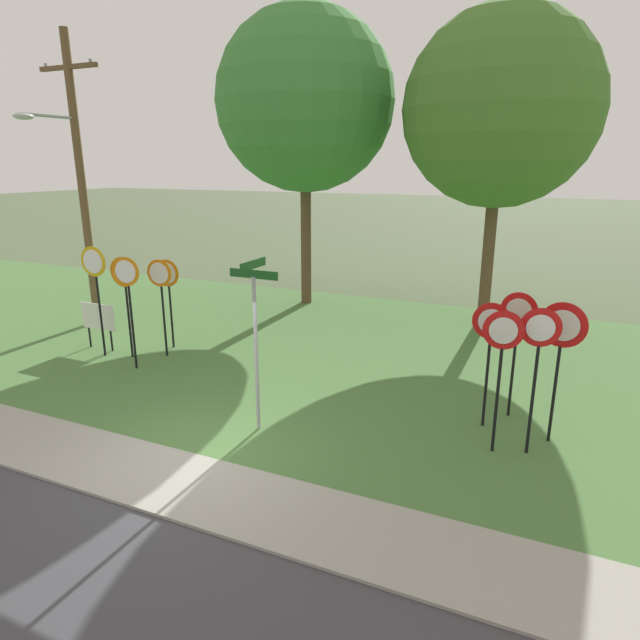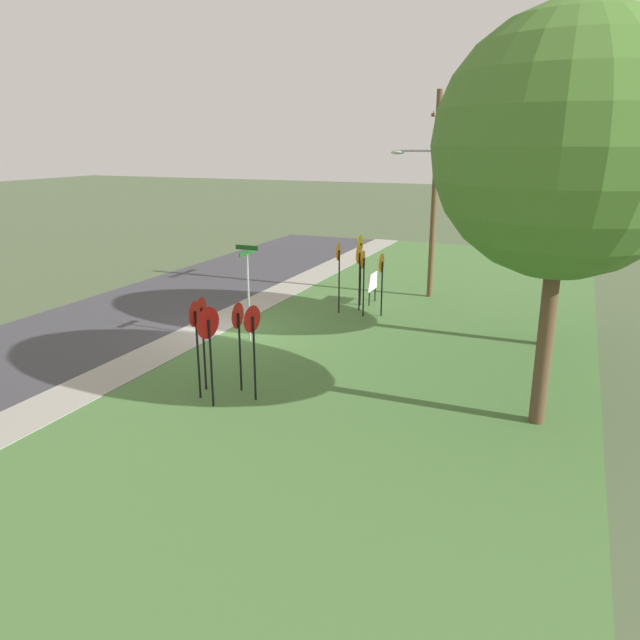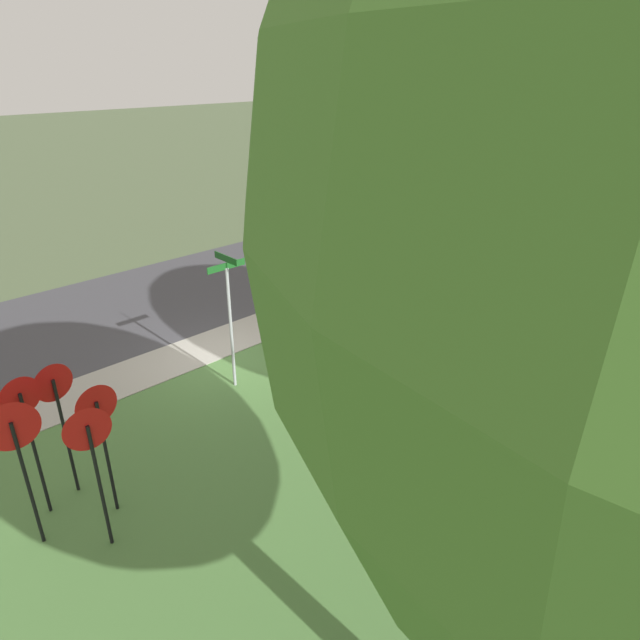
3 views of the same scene
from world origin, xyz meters
TOP-DOWN VIEW (x-y plane):
  - ground_plane at (0.00, 0.00)m, footprint 160.00×160.00m
  - road_asphalt at (0.00, -4.80)m, footprint 44.00×6.40m
  - sidewalk_strip at (0.00, -0.80)m, footprint 44.00×1.60m
  - grass_median at (0.00, 6.00)m, footprint 44.00×12.00m
  - stop_sign_near_left at (-3.76, 2.75)m, footprint 0.68×0.13m
  - stop_sign_near_right at (-5.16, 3.13)m, footprint 0.76×0.10m
  - stop_sign_far_left at (-4.43, 3.34)m, footprint 0.75×0.11m
  - stop_sign_far_center at (-3.68, 3.78)m, footprint 0.68×0.12m
  - stop_sign_far_right at (-3.96, 4.40)m, footprint 0.71×0.10m
  - yield_sign_near_left at (5.22, 2.38)m, footprint 0.65×0.13m
  - yield_sign_near_right at (4.78, 3.76)m, footprint 0.69×0.13m
  - yield_sign_far_left at (4.67, 2.20)m, footprint 0.66×0.12m
  - yield_sign_far_right at (5.54, 2.98)m, footprint 0.79×0.17m
  - yield_sign_center at (4.38, 3.11)m, footprint 0.69×0.11m
  - street_name_post at (0.56, 1.27)m, footprint 0.96×0.82m
  - utility_pole at (-7.72, 5.29)m, footprint 2.10×2.03m
  - notice_board at (-5.64, 3.52)m, footprint 1.10×0.05m
  - oak_tree_left at (-2.81, 10.38)m, footprint 5.82×5.82m
  - oak_tree_right at (3.30, 10.55)m, footprint 5.59×5.59m

SIDE VIEW (x-z plane):
  - ground_plane at x=0.00m, z-range 0.00..0.00m
  - road_asphalt at x=0.00m, z-range 0.00..0.01m
  - grass_median at x=0.00m, z-range 0.00..0.04m
  - sidewalk_strip at x=0.00m, z-range 0.00..0.06m
  - notice_board at x=-5.64m, z-range 0.25..1.50m
  - stop_sign_far_right at x=-3.96m, z-range 0.58..2.99m
  - yield_sign_center at x=4.38m, z-range 0.63..3.04m
  - stop_sign_far_center at x=-3.68m, z-range 0.60..3.12m
  - yield_sign_near_right at x=4.78m, z-range 0.65..3.15m
  - yield_sign_far_left at x=4.67m, z-range 0.65..3.17m
  - street_name_post at x=0.56m, z-range 0.33..3.53m
  - stop_sign_far_left at x=-4.43m, z-range 0.64..3.24m
  - yield_sign_near_left at x=5.22m, z-range 0.66..3.25m
  - yield_sign_far_right at x=5.54m, z-range 0.69..3.26m
  - stop_sign_near_left at x=-3.76m, z-range 0.65..3.39m
  - stop_sign_near_right at x=-5.16m, z-range 0.70..3.55m
  - utility_pole at x=-7.72m, z-range 0.38..8.76m
  - oak_tree_right at x=3.30m, z-range 1.78..10.87m
  - oak_tree_left at x=-2.81m, z-range 1.94..11.60m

